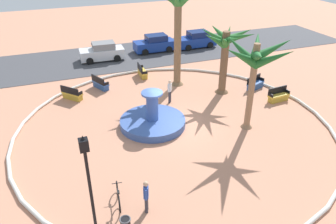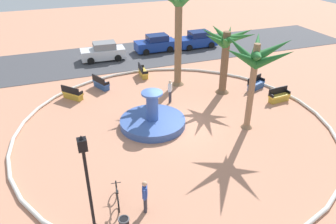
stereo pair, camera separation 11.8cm
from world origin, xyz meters
name	(u,v)px [view 1 (the left image)]	position (x,y,z in m)	size (l,w,h in m)	color
ground_plane	(175,127)	(0.00, 0.00, 0.00)	(80.00, 80.00, 0.00)	tan
plaza_curb	(175,125)	(0.00, 0.00, 0.10)	(19.00, 19.00, 0.20)	silver
street_asphalt	(121,56)	(0.00, 13.90, 0.01)	(48.00, 8.00, 0.03)	#424247
fountain	(153,121)	(-1.21, 0.60, 0.32)	(4.01, 4.01, 2.27)	#38569E
palm_tree_near_fountain	(256,61)	(4.13, -1.63, 4.28)	(4.51, 4.28, 5.51)	#8E6B4C
palm_tree_by_curb	(226,46)	(5.13, 3.36, 3.52)	(3.86, 3.98, 4.82)	brown
palm_tree_mid_plaza	(178,22)	(2.55, 5.90, 4.88)	(3.30, 3.13, 7.14)	brown
bench_east	(278,96)	(8.13, 0.67, 0.35)	(1.63, 0.62, 1.00)	gold
bench_west	(255,84)	(7.79, 3.02, 0.35)	(1.67, 1.04, 1.00)	#335BA8
bench_north	(100,84)	(-3.19, 7.24, 0.35)	(1.10, 1.67, 1.00)	#335BA8
bench_southeast	(72,95)	(-5.42, 6.11, 0.35)	(1.43, 1.53, 1.00)	gold
bench_southwest	(142,72)	(0.48, 8.38, 0.35)	(0.60, 1.63, 1.00)	gold
lamppost	(89,180)	(-5.89, -6.39, 2.66)	(0.32, 0.32, 4.56)	black
bicycle_red_frame	(118,196)	(-4.69, -5.12, 0.38)	(0.44, 1.71, 0.94)	black
person_cyclist_helmet	(146,195)	(-3.69, -6.01, 0.89)	(0.31, 0.50, 1.60)	#33333D
person_cyclist_photo	(170,90)	(0.89, 3.15, 0.94)	(0.37, 0.43, 1.68)	#33333D
parked_car_leftmost	(102,52)	(-1.81, 13.51, 0.78)	(4.07, 2.05, 1.67)	silver
parked_car_second	(155,44)	(3.54, 14.19, 0.78)	(4.01, 1.94, 1.67)	navy
parked_car_third	(196,40)	(8.00, 14.00, 0.78)	(4.03, 1.98, 1.67)	navy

